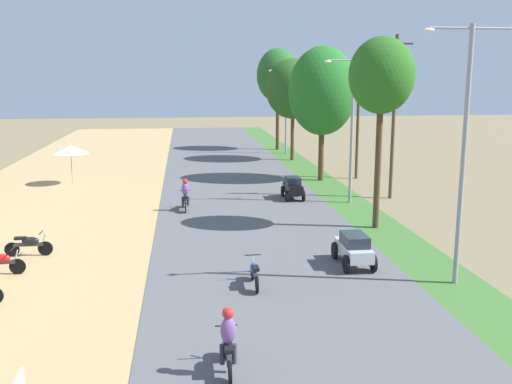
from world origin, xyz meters
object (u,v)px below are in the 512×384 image
streetlamp_mid (352,121)px  motorbike_ahead_third (228,342)px  median_tree_third (293,89)px  utility_pole_near (394,115)px  median_tree_second (322,91)px  car_hatchback_black (293,187)px  median_tree_nearest (382,77)px  streetlamp_far (286,105)px  car_sedan_silver (354,248)px  motorbike_ahead_fourth (254,272)px  streetlamp_near (465,140)px  vendor_umbrella (71,149)px  utility_pole_far (358,115)px  parked_motorbike_third (29,244)px  median_tree_fourth (278,76)px  motorbike_ahead_fifth (185,195)px

streetlamp_mid → motorbike_ahead_third: bearing=-114.3°
median_tree_third → utility_pole_near: (2.86, -15.21, -1.07)m
median_tree_second → car_hatchback_black: (-2.93, -5.64, -5.13)m
median_tree_nearest → streetlamp_far: (0.32, 25.65, -2.49)m
median_tree_nearest → car_hatchback_black: median_tree_nearest is taller
motorbike_ahead_third → car_sedan_silver: bearing=54.7°
streetlamp_mid → motorbike_ahead_fourth: streetlamp_mid is taller
median_tree_second → streetlamp_near: median_tree_second is taller
vendor_umbrella → car_hatchback_black: vendor_umbrella is taller
streetlamp_far → car_hatchback_black: size_ratio=3.70×
vendor_umbrella → median_tree_third: median_tree_third is taller
utility_pole_far → motorbike_ahead_fourth: bearing=-115.3°
parked_motorbike_third → median_tree_third: bearing=58.5°
vendor_umbrella → utility_pole_near: size_ratio=0.28×
median_tree_fourth → streetlamp_mid: median_tree_fourth is taller
median_tree_nearest → median_tree_second: size_ratio=0.98×
car_sedan_silver → utility_pole_far: bearing=73.1°
streetlamp_near → median_tree_fourth: bearing=90.5°
median_tree_third → streetlamp_far: median_tree_third is taller
median_tree_third → streetlamp_near: bearing=-89.7°
median_tree_fourth → motorbike_ahead_fifth: bearing=-109.8°
car_hatchback_black → streetlamp_near: bearing=-78.1°
median_tree_third → streetlamp_mid: (0.17, -16.29, -1.28)m
utility_pole_near → motorbike_ahead_fifth: bearing=-170.6°
parked_motorbike_third → motorbike_ahead_third: motorbike_ahead_third is taller
median_tree_third → streetlamp_far: size_ratio=1.10×
median_tree_nearest → motorbike_ahead_fifth: median_tree_nearest is taller
parked_motorbike_third → utility_pole_near: size_ratio=0.20×
streetlamp_near → car_sedan_silver: (-2.87, 2.16, -4.14)m
vendor_umbrella → streetlamp_far: 20.69m
car_sedan_silver → motorbike_ahead_third: motorbike_ahead_third is taller
streetlamp_far → utility_pole_near: size_ratio=0.82×
vendor_umbrella → streetlamp_near: streetlamp_near is taller
median_tree_second → car_sedan_silver: (-2.87, -17.42, -5.14)m
median_tree_third → streetlamp_mid: bearing=-89.4°
streetlamp_far → motorbike_ahead_fourth: streetlamp_far is taller
motorbike_ahead_fourth → utility_pole_far: bearing=64.7°
median_tree_third → utility_pole_near: size_ratio=0.90×
vendor_umbrella → motorbike_ahead_fourth: bearing=-64.6°
median_tree_third → streetlamp_mid: 16.35m
car_sedan_silver → parked_motorbike_third: bearing=167.5°
median_tree_nearest → streetlamp_mid: 5.82m
median_tree_third → motorbike_ahead_fourth: (-6.56, -28.48, -5.23)m
parked_motorbike_third → streetlamp_mid: bearing=27.7°
median_tree_nearest → parked_motorbike_third: bearing=-170.3°
motorbike_ahead_fifth → median_tree_second: bearing=41.0°
median_tree_nearest → motorbike_ahead_third: 15.82m
median_tree_nearest → car_sedan_silver: 8.40m
car_hatchback_black → motorbike_ahead_fourth: bearing=-105.8°
vendor_umbrella → motorbike_ahead_fifth: 11.02m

